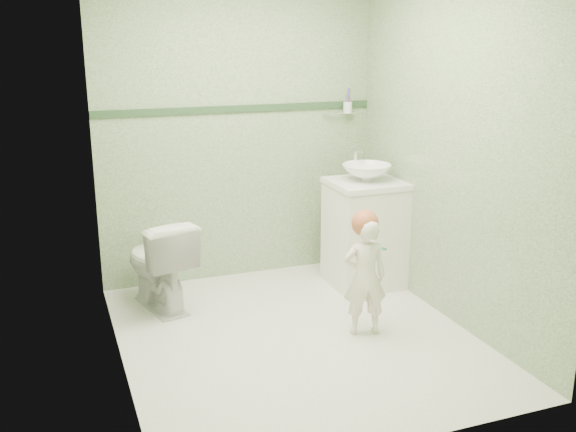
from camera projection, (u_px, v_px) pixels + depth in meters
name	position (u px, v px, depth m)	size (l,w,h in m)	color
ground	(296.00, 337.00, 4.27)	(2.50, 2.50, 0.00)	beige
room_shell	(297.00, 155.00, 3.95)	(2.50, 2.54, 2.40)	gray
trim_stripe	(238.00, 109.00, 5.02)	(2.20, 0.02, 0.05)	#29472A
vanity	(364.00, 235.00, 5.08)	(0.52, 0.50, 0.80)	white
counter	(366.00, 183.00, 4.97)	(0.54, 0.52, 0.04)	white
basin	(367.00, 172.00, 4.95)	(0.37, 0.37, 0.13)	white
faucet	(356.00, 158.00, 5.09)	(0.03, 0.13, 0.18)	silver
cup_holder	(347.00, 107.00, 5.28)	(0.26, 0.07, 0.21)	silver
toilet	(158.00, 263.00, 4.65)	(0.37, 0.66, 0.67)	white
toddler	(365.00, 277.00, 4.23)	(0.29, 0.19, 0.78)	white
hair_cap	(365.00, 223.00, 4.15)	(0.17, 0.17, 0.17)	#AC5736
teal_toothbrush	(383.00, 248.00, 4.06)	(0.11, 0.14, 0.08)	#0A8456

